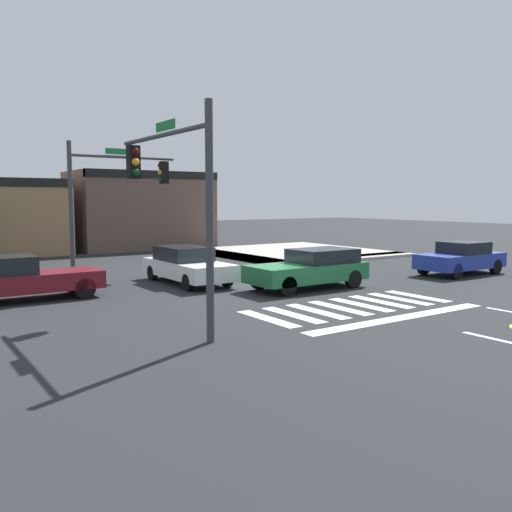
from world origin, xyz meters
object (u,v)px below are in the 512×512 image
(traffic_signal_southwest, at_px, (171,181))
(car_maroon, at_px, (24,278))
(traffic_signal_northwest, at_px, (114,188))
(car_blue, at_px, (461,258))
(car_green, at_px, (311,268))
(car_white, at_px, (187,265))

(traffic_signal_southwest, distance_m, car_maroon, 7.13)
(traffic_signal_northwest, bearing_deg, car_blue, -28.80)
(traffic_signal_southwest, relative_size, car_maroon, 1.25)
(car_maroon, height_order, car_blue, car_maroon)
(car_maroon, xyz_separation_m, car_green, (9.29, -3.35, 0.01))
(traffic_signal_northwest, distance_m, car_blue, 15.22)
(car_white, bearing_deg, traffic_signal_southwest, -29.96)
(traffic_signal_southwest, relative_size, car_green, 1.21)
(car_green, bearing_deg, traffic_signal_southwest, 21.03)
(car_blue, bearing_deg, car_green, -5.63)
(traffic_signal_southwest, height_order, car_maroon, traffic_signal_southwest)
(traffic_signal_northwest, distance_m, car_green, 8.74)
(traffic_signal_northwest, distance_m, traffic_signal_southwest, 9.21)
(traffic_signal_northwest, relative_size, traffic_signal_southwest, 1.01)
(car_blue, distance_m, car_white, 12.03)
(traffic_signal_northwest, xyz_separation_m, car_blue, (13.07, -7.18, -3.04))
(car_maroon, bearing_deg, traffic_signal_northwest, 36.18)
(traffic_signal_northwest, bearing_deg, car_maroon, -143.82)
(traffic_signal_northwest, xyz_separation_m, traffic_signal_southwest, (-1.75, -9.05, -0.03))
(traffic_signal_northwest, bearing_deg, traffic_signal_southwest, -100.97)
(car_white, bearing_deg, car_green, 40.81)
(car_maroon, distance_m, car_white, 6.09)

